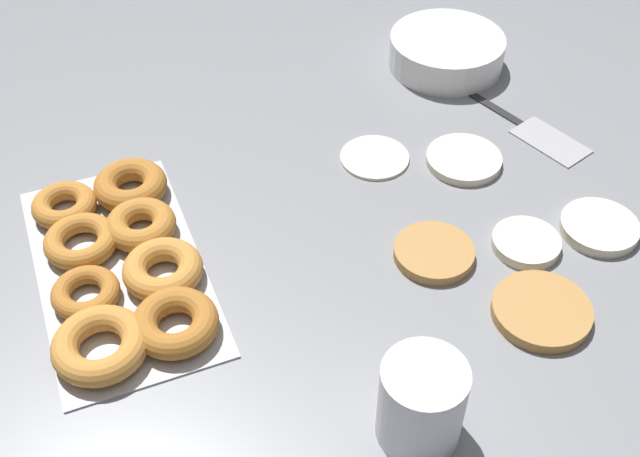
{
  "coord_description": "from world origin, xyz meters",
  "views": [
    {
      "loc": [
        0.61,
        -0.39,
        0.75
      ],
      "look_at": [
        -0.06,
        -0.12,
        0.04
      ],
      "focal_mm": 45.0,
      "sensor_mm": 36.0,
      "label": 1
    }
  ],
  "objects_px": {
    "pancake_5": "(464,159)",
    "batter_bowl": "(446,52)",
    "pancake_2": "(526,243)",
    "pancake_0": "(435,255)",
    "pancake_4": "(541,311)",
    "pancake_1": "(375,156)",
    "spatula": "(536,132)",
    "donut_tray": "(122,263)",
    "pancake_3": "(599,227)",
    "paper_cup": "(421,403)"
  },
  "relations": [
    {
      "from": "donut_tray",
      "to": "spatula",
      "type": "distance_m",
      "value": 0.64
    },
    {
      "from": "pancake_2",
      "to": "pancake_4",
      "type": "height_order",
      "value": "pancake_4"
    },
    {
      "from": "pancake_2",
      "to": "batter_bowl",
      "type": "height_order",
      "value": "batter_bowl"
    },
    {
      "from": "pancake_1",
      "to": "donut_tray",
      "type": "distance_m",
      "value": 0.4
    },
    {
      "from": "pancake_0",
      "to": "pancake_4",
      "type": "distance_m",
      "value": 0.15
    },
    {
      "from": "donut_tray",
      "to": "paper_cup",
      "type": "height_order",
      "value": "paper_cup"
    },
    {
      "from": "pancake_2",
      "to": "pancake_5",
      "type": "xyz_separation_m",
      "value": [
        -0.18,
        0.01,
        -0.0
      ]
    },
    {
      "from": "pancake_4",
      "to": "pancake_2",
      "type": "bearing_deg",
      "value": 156.66
    },
    {
      "from": "paper_cup",
      "to": "pancake_4",
      "type": "bearing_deg",
      "value": 112.31
    },
    {
      "from": "donut_tray",
      "to": "pancake_5",
      "type": "bearing_deg",
      "value": 93.5
    },
    {
      "from": "pancake_3",
      "to": "pancake_0",
      "type": "bearing_deg",
      "value": -99.21
    },
    {
      "from": "pancake_4",
      "to": "paper_cup",
      "type": "relative_size",
      "value": 1.16
    },
    {
      "from": "pancake_0",
      "to": "paper_cup",
      "type": "distance_m",
      "value": 0.26
    },
    {
      "from": "pancake_5",
      "to": "pancake_4",
      "type": "bearing_deg",
      "value": -10.86
    },
    {
      "from": "pancake_3",
      "to": "paper_cup",
      "type": "bearing_deg",
      "value": -63.49
    },
    {
      "from": "pancake_0",
      "to": "spatula",
      "type": "relative_size",
      "value": 0.42
    },
    {
      "from": "batter_bowl",
      "to": "spatula",
      "type": "distance_m",
      "value": 0.22
    },
    {
      "from": "pancake_3",
      "to": "batter_bowl",
      "type": "xyz_separation_m",
      "value": [
        -0.43,
        0.0,
        0.02
      ]
    },
    {
      "from": "pancake_3",
      "to": "spatula",
      "type": "xyz_separation_m",
      "value": [
        -0.21,
        0.04,
        -0.0
      ]
    },
    {
      "from": "pancake_1",
      "to": "donut_tray",
      "type": "height_order",
      "value": "donut_tray"
    },
    {
      "from": "donut_tray",
      "to": "paper_cup",
      "type": "relative_size",
      "value": 3.68
    },
    {
      "from": "pancake_0",
      "to": "pancake_5",
      "type": "height_order",
      "value": "pancake_0"
    },
    {
      "from": "batter_bowl",
      "to": "paper_cup",
      "type": "relative_size",
      "value": 1.84
    },
    {
      "from": "pancake_5",
      "to": "batter_bowl",
      "type": "distance_m",
      "value": 0.26
    },
    {
      "from": "pancake_0",
      "to": "pancake_1",
      "type": "height_order",
      "value": "pancake_0"
    },
    {
      "from": "pancake_2",
      "to": "pancake_0",
      "type": "bearing_deg",
      "value": -101.8
    },
    {
      "from": "donut_tray",
      "to": "batter_bowl",
      "type": "xyz_separation_m",
      "value": [
        -0.27,
        0.6,
        0.01
      ]
    },
    {
      "from": "pancake_1",
      "to": "pancake_5",
      "type": "xyz_separation_m",
      "value": [
        0.06,
        0.12,
        0.0
      ]
    },
    {
      "from": "pancake_0",
      "to": "pancake_1",
      "type": "relative_size",
      "value": 1.03
    },
    {
      "from": "pancake_1",
      "to": "pancake_3",
      "type": "xyz_separation_m",
      "value": [
        0.25,
        0.21,
        0.0
      ]
    },
    {
      "from": "donut_tray",
      "to": "pancake_1",
      "type": "bearing_deg",
      "value": 102.68
    },
    {
      "from": "pancake_1",
      "to": "batter_bowl",
      "type": "distance_m",
      "value": 0.28
    },
    {
      "from": "pancake_3",
      "to": "spatula",
      "type": "height_order",
      "value": "pancake_3"
    },
    {
      "from": "pancake_4",
      "to": "batter_bowl",
      "type": "height_order",
      "value": "batter_bowl"
    },
    {
      "from": "pancake_5",
      "to": "batter_bowl",
      "type": "bearing_deg",
      "value": 157.76
    },
    {
      "from": "pancake_5",
      "to": "spatula",
      "type": "xyz_separation_m",
      "value": [
        -0.02,
        0.14,
        -0.0
      ]
    },
    {
      "from": "pancake_0",
      "to": "pancake_2",
      "type": "height_order",
      "value": "same"
    },
    {
      "from": "pancake_2",
      "to": "donut_tray",
      "type": "height_order",
      "value": "donut_tray"
    },
    {
      "from": "pancake_4",
      "to": "paper_cup",
      "type": "bearing_deg",
      "value": -67.69
    },
    {
      "from": "spatula",
      "to": "pancake_4",
      "type": "bearing_deg",
      "value": -49.59
    },
    {
      "from": "pancake_3",
      "to": "donut_tray",
      "type": "bearing_deg",
      "value": -105.04
    },
    {
      "from": "pancake_0",
      "to": "paper_cup",
      "type": "height_order",
      "value": "paper_cup"
    },
    {
      "from": "pancake_5",
      "to": "paper_cup",
      "type": "height_order",
      "value": "paper_cup"
    },
    {
      "from": "paper_cup",
      "to": "pancake_2",
      "type": "bearing_deg",
      "value": 126.92
    },
    {
      "from": "pancake_1",
      "to": "pancake_4",
      "type": "bearing_deg",
      "value": 10.16
    },
    {
      "from": "pancake_0",
      "to": "pancake_3",
      "type": "xyz_separation_m",
      "value": [
        0.04,
        0.22,
        0.0
      ]
    },
    {
      "from": "pancake_1",
      "to": "donut_tray",
      "type": "relative_size",
      "value": 0.27
    },
    {
      "from": "pancake_2",
      "to": "pancake_3",
      "type": "relative_size",
      "value": 0.86
    },
    {
      "from": "pancake_5",
      "to": "batter_bowl",
      "type": "height_order",
      "value": "batter_bowl"
    },
    {
      "from": "pancake_4",
      "to": "batter_bowl",
      "type": "xyz_separation_m",
      "value": [
        -0.52,
        0.15,
        0.02
      ]
    }
  ]
}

